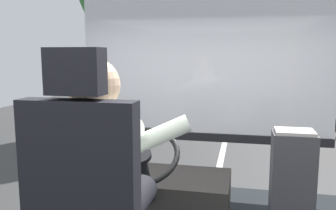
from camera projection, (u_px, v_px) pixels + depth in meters
ground at (229, 124)px, 10.69m from camera, size 18.00×44.00×0.06m
bus_driver at (101, 172)px, 1.60m from camera, size 0.78×0.61×0.82m
steering_console at (159, 197)px, 2.75m from camera, size 1.10×1.02×0.85m
fare_box at (291, 193)px, 2.32m from camera, size 0.27×0.22×0.86m
windshield_panel at (203, 84)px, 3.48m from camera, size 2.50×0.08×1.48m
shop_building at (325, 33)px, 19.90m from camera, size 9.11×5.78×6.56m
parked_car_blue at (310, 84)px, 17.17m from camera, size 1.77×4.35×1.23m
parked_car_black at (299, 77)px, 22.01m from camera, size 2.00×4.31×1.32m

